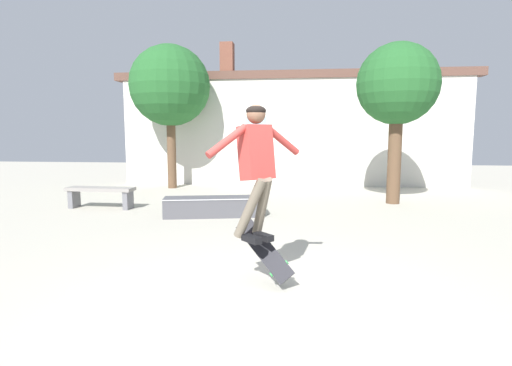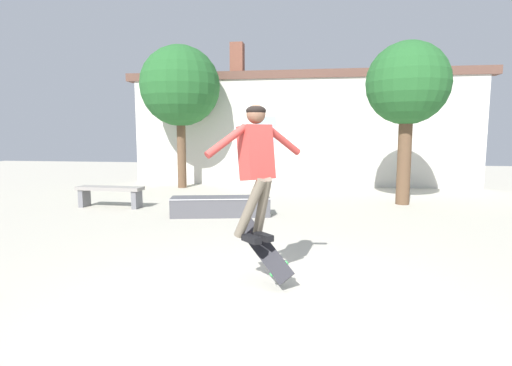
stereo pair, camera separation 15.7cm
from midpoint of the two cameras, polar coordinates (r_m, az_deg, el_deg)
name	(u,v)px [view 1 (the left image)]	position (r m, az deg, el deg)	size (l,w,h in m)	color
ground_plane	(266,308)	(4.26, 0.40, -17.37)	(40.00, 40.00, 0.00)	#B2AD9E
building_backdrop	(291,127)	(13.83, 4.63, 8.00)	(12.32, 0.52, 4.84)	beige
tree_right	(397,86)	(10.71, 19.15, 12.95)	(2.01, 2.01, 4.00)	brown
tree_left	(170,86)	(13.42, -12.53, 13.32)	(2.57, 2.57, 4.58)	brown
park_bench	(101,193)	(10.21, -21.73, -1.37)	(1.63, 0.46, 0.50)	gray
skate_ledge	(214,207)	(8.64, -6.56, -3.38)	(2.18, 0.97, 0.42)	#4C4C51
skater	(256,160)	(4.41, -1.01, 3.29)	(0.97, 0.94, 1.52)	#B23833
skateboard_flipping	(264,250)	(4.68, 0.23, -9.51)	(0.72, 0.44, 0.68)	black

